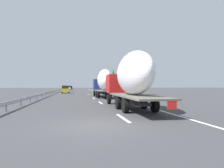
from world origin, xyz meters
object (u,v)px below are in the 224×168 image
at_px(car_yellow_coupe, 65,89).
at_px(car_black_suv, 71,88).
at_px(truck_trailing, 131,78).
at_px(car_white_van, 69,88).
at_px(truck_lead, 104,82).
at_px(road_sign, 106,84).

distance_m(car_yellow_coupe, car_black_suv, 51.12).
xyz_separation_m(truck_trailing, car_white_van, (72.55, 7.38, -1.67)).
height_order(truck_trailing, car_white_van, truck_trailing).
xyz_separation_m(truck_lead, car_white_van, (56.10, 7.38, -1.58)).
bearing_deg(car_black_suv, car_white_van, 178.37).
bearing_deg(road_sign, car_black_suv, 10.52).
distance_m(truck_lead, road_sign, 17.68).
height_order(truck_lead, road_sign, truck_lead).
height_order(truck_trailing, car_black_suv, truck_trailing).
distance_m(truck_trailing, car_black_suv, 88.21).
relative_size(truck_trailing, car_black_suv, 3.12).
height_order(truck_lead, car_white_van, truck_lead).
distance_m(truck_lead, truck_trailing, 16.45).
height_order(truck_lead, truck_trailing, truck_trailing).
bearing_deg(car_white_van, truck_trailing, -174.19).
height_order(truck_trailing, road_sign, truck_trailing).
relative_size(truck_lead, truck_trailing, 0.95).
height_order(car_white_van, car_yellow_coupe, car_yellow_coupe).
bearing_deg(car_black_suv, truck_trailing, -175.49).
xyz_separation_m(car_yellow_coupe, car_black_suv, (51.12, -0.14, -0.06)).
relative_size(truck_lead, road_sign, 3.66).
bearing_deg(truck_lead, car_yellow_coupe, 19.18).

